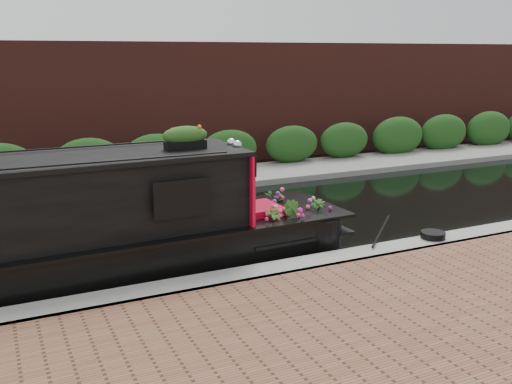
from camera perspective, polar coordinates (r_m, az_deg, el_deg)
name	(u,v)px	position (r m, az deg, el deg)	size (l,w,h in m)	color
ground	(225,225)	(12.50, -3.07, -3.31)	(80.00, 80.00, 0.00)	black
near_bank_coping	(300,277)	(9.70, 4.44, -8.50)	(40.00, 0.60, 0.50)	gray
far_bank_path	(169,185)	(16.33, -8.68, 0.65)	(40.00, 2.40, 0.34)	gray
far_hedge	(160,179)	(17.18, -9.55, 1.27)	(40.00, 1.10, 2.80)	#1B4216
far_brick_wall	(142,167)	(19.17, -11.29, 2.49)	(40.00, 1.00, 8.00)	#4D201A
narrowboat	(3,244)	(9.68, -23.99, -4.76)	(11.40, 2.29, 2.67)	black
rope_fender	(331,232)	(11.59, 7.51, -3.95)	(0.33, 0.33, 0.36)	olive
coiled_mooring_rope	(433,235)	(11.32, 17.28, -4.13)	(0.46, 0.46, 0.12)	black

